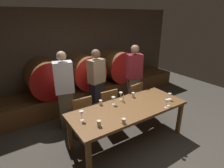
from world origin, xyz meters
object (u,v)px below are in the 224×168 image
at_px(wine_barrel_left, 46,77).
at_px(wine_glass_center_left, 121,94).
at_px(wine_glass_left, 113,99).
at_px(wine_glass_far_right, 170,95).
at_px(wine_glass_far_left, 82,113).
at_px(chair_center, 107,105).
at_px(dining_table, 129,111).
at_px(wine_barrel_right, 115,65).
at_px(chair_right, 133,98).
at_px(guest_center, 97,83).
at_px(guest_right, 134,77).
at_px(cup_far_right, 133,95).
at_px(guest_left, 65,91).
at_px(cup_far_left, 99,123).
at_px(cup_center_left, 124,121).
at_px(wine_glass_right, 169,101).
at_px(wine_barrel_center, 84,71).
at_px(wine_glass_center_right, 167,102).
at_px(candle_center, 123,100).
at_px(chair_left, 81,114).
at_px(cup_center_right, 101,102).

height_order(wine_barrel_left, wine_glass_center_left, wine_barrel_left).
relative_size(wine_glass_left, wine_glass_far_right, 1.13).
bearing_deg(wine_glass_far_left, chair_center, 35.96).
height_order(dining_table, wine_glass_left, wine_glass_left).
xyz_separation_m(wine_barrel_right, chair_right, (-0.41, -1.36, -0.45)).
distance_m(wine_barrel_right, guest_center, 1.34).
distance_m(wine_glass_left, wine_glass_far_right, 1.16).
xyz_separation_m(chair_right, guest_right, (0.30, 0.35, 0.38)).
distance_m(wine_barrel_left, wine_glass_center_left, 1.99).
xyz_separation_m(guest_center, wine_glass_far_left, (-0.93, -1.18, 0.03)).
bearing_deg(cup_far_right, guest_left, 145.19).
xyz_separation_m(cup_far_left, cup_center_left, (0.37, -0.14, -0.01)).
xyz_separation_m(wine_glass_right, wine_glass_far_right, (0.22, 0.17, -0.00)).
bearing_deg(wine_barrel_left, wine_barrel_center, 0.00).
bearing_deg(wine_glass_center_left, wine_glass_right, -50.62).
height_order(guest_right, wine_glass_center_right, guest_right).
height_order(candle_center, cup_center_left, candle_center).
bearing_deg(guest_center, chair_right, 125.46).
bearing_deg(wine_glass_center_right, chair_center, 119.36).
xyz_separation_m(chair_left, guest_left, (-0.15, 0.43, 0.39)).
height_order(wine_barrel_left, chair_right, wine_barrel_left).
bearing_deg(wine_glass_center_right, wine_glass_left, 139.26).
distance_m(dining_table, wine_glass_far_left, 0.94).
bearing_deg(wine_barrel_right, wine_glass_far_left, -135.50).
xyz_separation_m(chair_left, chair_right, (1.36, -0.00, 0.00)).
xyz_separation_m(chair_right, cup_center_right, (-1.07, -0.31, 0.31)).
height_order(wine_barrel_left, guest_right, guest_right).
relative_size(candle_center, cup_far_right, 1.76).
bearing_deg(guest_right, wine_barrel_right, -76.30).
bearing_deg(cup_center_left, wine_barrel_center, 79.42).
bearing_deg(cup_center_left, chair_right, 44.42).
bearing_deg(wine_glass_center_left, wine_barrel_center, 90.65).
bearing_deg(wine_glass_far_left, guest_left, 84.71).
height_order(dining_table, chair_left, chair_left).
distance_m(guest_right, cup_center_left, 1.97).
bearing_deg(wine_glass_center_right, chair_right, 84.28).
bearing_deg(wine_glass_left, wine_barrel_center, 82.70).
distance_m(chair_center, guest_right, 1.14).
distance_m(wine_glass_center_left, cup_center_right, 0.46).
relative_size(cup_center_right, cup_far_right, 0.94).
relative_size(wine_glass_far_left, cup_center_left, 2.18).
height_order(wine_barrel_center, cup_far_left, wine_barrel_center).
distance_m(wine_barrel_right, wine_glass_far_left, 2.82).
distance_m(candle_center, cup_center_right, 0.46).
xyz_separation_m(wine_glass_left, cup_far_right, (0.53, 0.05, -0.06)).
distance_m(dining_table, wine_glass_far_right, 0.93).
height_order(wine_barrel_right, wine_glass_center_left, wine_barrel_right).
xyz_separation_m(chair_center, wine_glass_far_left, (-0.88, -0.64, 0.39)).
bearing_deg(cup_center_left, guest_left, 105.86).
bearing_deg(dining_table, cup_far_right, 40.75).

